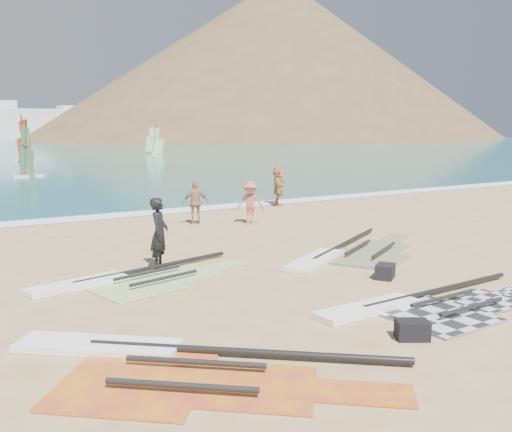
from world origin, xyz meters
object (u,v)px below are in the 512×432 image
gear_bag_near (385,271)px  beachgoer_mid (250,203)px  rig_red (165,364)px  gear_bag_far (412,330)px  rig_orange (349,254)px  rig_grey (424,306)px  rig_green (130,280)px  person_wetsuit (159,233)px  beachgoer_back (196,203)px  beachgoer_right (279,185)px

gear_bag_near → beachgoer_mid: 8.46m
rig_red → gear_bag_far: 4.27m
rig_orange → rig_red: rig_red is taller
rig_grey → rig_green: size_ratio=1.00×
person_wetsuit → beachgoer_back: (3.70, 5.68, -0.11)m
beachgoer_back → person_wetsuit: bearing=72.5°
beachgoer_back → rig_orange: bearing=117.5°
gear_bag_far → beachgoer_mid: size_ratio=0.34×
rig_grey → person_wetsuit: bearing=117.6°
rig_orange → gear_bag_near: bearing=-140.6°
rig_orange → rig_grey: bearing=-142.2°
beachgoer_right → beachgoer_back: bearing=150.6°
person_wetsuit → rig_grey: bearing=-113.8°
rig_green → gear_bag_far: bearing=-76.9°
gear_bag_near → beachgoer_right: (4.84, 12.01, 0.76)m
rig_grey → gear_bag_near: size_ratio=10.23×
rig_green → rig_red: rig_red is taller
gear_bag_near → rig_green: bearing=151.7°
gear_bag_far → rig_orange: bearing=59.2°
rig_grey → rig_green: same height
rig_red → gear_bag_near: size_ratio=9.63×
rig_orange → rig_red: (-7.43, -4.42, 0.00)m
rig_green → gear_bag_far: 6.77m
gear_bag_near → gear_bag_far: (-2.41, -3.17, -0.01)m
gear_bag_far → beachgoer_mid: (3.57, 11.53, 0.65)m
rig_green → gear_bag_far: (2.98, -6.08, 0.12)m
gear_bag_far → beachgoer_mid: beachgoer_mid is taller
rig_grey → beachgoer_mid: size_ratio=3.49×
rig_red → beachgoer_back: size_ratio=3.28×
rig_green → rig_orange: bearing=-17.9°
beachgoer_mid → beachgoer_back: beachgoer_back is taller
rig_red → rig_grey: bearing=38.8°
rig_red → beachgoer_right: beachgoer_right is taller
beachgoer_back → beachgoer_right: (5.43, 2.59, 0.12)m
rig_grey → beachgoer_mid: (2.09, 10.45, 0.76)m
beachgoer_mid → rig_red: bearing=-90.4°
gear_bag_near → gear_bag_far: bearing=-127.3°
rig_orange → person_wetsuit: (-5.18, 1.37, 0.88)m
rig_orange → beachgoer_back: 7.25m
rig_red → gear_bag_far: gear_bag_far is taller
rig_grey → gear_bag_far: size_ratio=10.33×
rig_green → rig_orange: size_ratio=0.92×
rig_green → person_wetsuit: bearing=24.3°
person_wetsuit → beachgoer_back: size_ratio=1.14×
beachgoer_mid → beachgoer_right: size_ratio=0.87×
rig_green → beachgoer_back: bearing=40.6°
rig_grey → beachgoer_back: beachgoer_back is taller
gear_bag_near → beachgoer_right: 12.97m
beachgoer_mid → beachgoer_back: size_ratio=1.00×
rig_green → rig_red: size_ratio=1.06×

